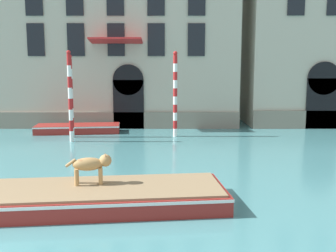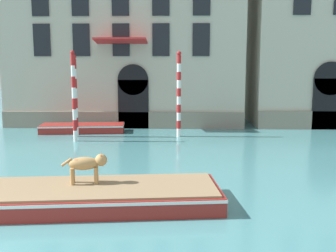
{
  "view_description": "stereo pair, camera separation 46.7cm",
  "coord_description": "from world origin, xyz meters",
  "px_view_note": "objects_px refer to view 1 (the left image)",
  "views": [
    {
      "loc": [
        4.57,
        -5.68,
        3.82
      ],
      "look_at": [
        4.5,
        11.5,
        1.2
      ],
      "focal_mm": 42.0,
      "sensor_mm": 36.0,
      "label": 1
    },
    {
      "loc": [
        5.03,
        -5.67,
        3.82
      ],
      "look_at": [
        4.5,
        11.5,
        1.2
      ],
      "focal_mm": 42.0,
      "sensor_mm": 36.0,
      "label": 2
    }
  ],
  "objects_px": {
    "mooring_pole_0": "(177,94)",
    "mooring_pole_1": "(72,96)",
    "boat_foreground": "(89,196)",
    "mooring_pole_2": "(72,96)",
    "dog_on_deck": "(93,164)",
    "boat_moored_near_palazzo": "(80,128)"
  },
  "relations": [
    {
      "from": "mooring_pole_0",
      "to": "mooring_pole_1",
      "type": "bearing_deg",
      "value": -177.98
    },
    {
      "from": "boat_foreground",
      "to": "mooring_pole_0",
      "type": "relative_size",
      "value": 1.69
    },
    {
      "from": "mooring_pole_0",
      "to": "mooring_pole_2",
      "type": "bearing_deg",
      "value": -164.08
    },
    {
      "from": "dog_on_deck",
      "to": "boat_moored_near_palazzo",
      "type": "bearing_deg",
      "value": 93.92
    },
    {
      "from": "boat_moored_near_palazzo",
      "to": "mooring_pole_2",
      "type": "height_order",
      "value": "mooring_pole_2"
    },
    {
      "from": "boat_foreground",
      "to": "boat_moored_near_palazzo",
      "type": "bearing_deg",
      "value": 97.8
    },
    {
      "from": "boat_foreground",
      "to": "mooring_pole_2",
      "type": "relative_size",
      "value": 1.69
    },
    {
      "from": "boat_foreground",
      "to": "mooring_pole_1",
      "type": "bearing_deg",
      "value": 99.53
    },
    {
      "from": "mooring_pole_1",
      "to": "mooring_pole_2",
      "type": "xyz_separation_m",
      "value": [
        0.3,
        -1.32,
        0.07
      ]
    },
    {
      "from": "dog_on_deck",
      "to": "mooring_pole_1",
      "type": "xyz_separation_m",
      "value": [
        -3.09,
        10.41,
        1.14
      ]
    },
    {
      "from": "mooring_pole_0",
      "to": "mooring_pole_1",
      "type": "xyz_separation_m",
      "value": [
        -5.62,
        -0.2,
        -0.08
      ]
    },
    {
      "from": "boat_moored_near_palazzo",
      "to": "mooring_pole_1",
      "type": "distance_m",
      "value": 2.48
    },
    {
      "from": "dog_on_deck",
      "to": "mooring_pole_1",
      "type": "relative_size",
      "value": 0.28
    },
    {
      "from": "boat_moored_near_palazzo",
      "to": "boat_foreground",
      "type": "bearing_deg",
      "value": -82.16
    },
    {
      "from": "boat_foreground",
      "to": "dog_on_deck",
      "type": "height_order",
      "value": "dog_on_deck"
    },
    {
      "from": "boat_foreground",
      "to": "mooring_pole_1",
      "type": "xyz_separation_m",
      "value": [
        -3.01,
        10.75,
        1.95
      ]
    },
    {
      "from": "mooring_pole_0",
      "to": "dog_on_deck",
      "type": "bearing_deg",
      "value": -103.36
    },
    {
      "from": "boat_foreground",
      "to": "boat_moored_near_palazzo",
      "type": "height_order",
      "value": "boat_foreground"
    },
    {
      "from": "mooring_pole_1",
      "to": "boat_foreground",
      "type": "bearing_deg",
      "value": -74.36
    },
    {
      "from": "mooring_pole_1",
      "to": "mooring_pole_2",
      "type": "height_order",
      "value": "mooring_pole_2"
    },
    {
      "from": "boat_foreground",
      "to": "boat_moored_near_palazzo",
      "type": "distance_m",
      "value": 12.58
    },
    {
      "from": "mooring_pole_2",
      "to": "mooring_pole_0",
      "type": "bearing_deg",
      "value": 15.92
    }
  ]
}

